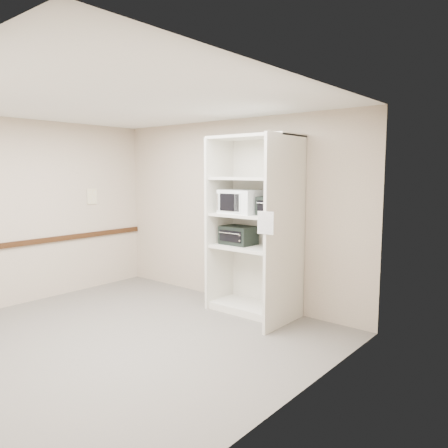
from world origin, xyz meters
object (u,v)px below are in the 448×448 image
Objects in this scene: microwave at (241,202)px; toaster_oven_lower at (238,235)px; toaster_oven_upper at (276,206)px; shelving_unit at (257,232)px.

microwave is 1.16× the size of toaster_oven_lower.
microwave is 0.52m from toaster_oven_upper.
toaster_oven_upper is at bearing 0.60° from toaster_oven_lower.
shelving_unit reaches higher than microwave.
shelving_unit is at bearing 12.24° from microwave.
shelving_unit is 0.35m from toaster_oven_lower.
toaster_oven_upper is (0.51, 0.07, -0.04)m from microwave.
shelving_unit reaches higher than toaster_oven_upper.
shelving_unit reaches higher than toaster_oven_lower.
toaster_oven_lower is (-0.34, 0.03, -0.08)m from shelving_unit.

